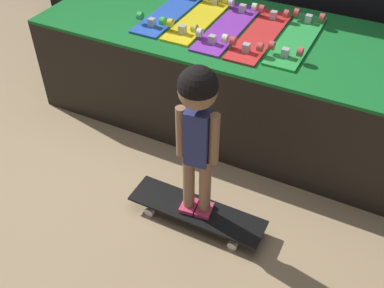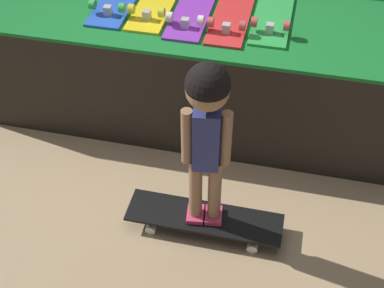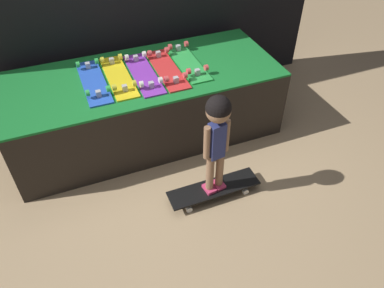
{
  "view_description": "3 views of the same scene",
  "coord_description": "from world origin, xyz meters",
  "px_view_note": "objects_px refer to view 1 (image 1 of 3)",
  "views": [
    {
      "loc": [
        0.97,
        -1.81,
        1.98
      ],
      "look_at": [
        0.12,
        -0.11,
        0.32
      ],
      "focal_mm": 42.0,
      "sensor_mm": 36.0,
      "label": 1
    },
    {
      "loc": [
        0.57,
        -1.98,
        2.16
      ],
      "look_at": [
        0.16,
        -0.15,
        0.37
      ],
      "focal_mm": 50.0,
      "sensor_mm": 36.0,
      "label": 2
    },
    {
      "loc": [
        -0.67,
        -2.19,
        2.41
      ],
      "look_at": [
        0.18,
        -0.07,
        0.37
      ],
      "focal_mm": 35.0,
      "sensor_mm": 36.0,
      "label": 3
    }
  ],
  "objects_px": {
    "skateboard_red_on_rack": "(260,34)",
    "child": "(198,119)",
    "skateboard_blue_on_rack": "(170,11)",
    "skateboard_green_on_rack": "(297,38)",
    "skateboard_on_floor": "(197,211)",
    "skateboard_purple_on_rack": "(228,26)",
    "skateboard_yellow_on_rack": "(200,17)"
  },
  "relations": [
    {
      "from": "skateboard_red_on_rack",
      "to": "child",
      "type": "bearing_deg",
      "value": -87.18
    },
    {
      "from": "skateboard_blue_on_rack",
      "to": "child",
      "type": "xyz_separation_m",
      "value": [
        0.7,
        -1.01,
        0.03
      ]
    },
    {
      "from": "skateboard_red_on_rack",
      "to": "skateboard_green_on_rack",
      "type": "relative_size",
      "value": 1.0
    },
    {
      "from": "child",
      "to": "skateboard_on_floor",
      "type": "bearing_deg",
      "value": -7.44
    },
    {
      "from": "skateboard_blue_on_rack",
      "to": "skateboard_green_on_rack",
      "type": "bearing_deg",
      "value": 0.76
    },
    {
      "from": "skateboard_purple_on_rack",
      "to": "skateboard_green_on_rack",
      "type": "distance_m",
      "value": 0.44
    },
    {
      "from": "skateboard_red_on_rack",
      "to": "skateboard_on_floor",
      "type": "height_order",
      "value": "skateboard_red_on_rack"
    },
    {
      "from": "skateboard_blue_on_rack",
      "to": "child",
      "type": "relative_size",
      "value": 0.81
    },
    {
      "from": "skateboard_blue_on_rack",
      "to": "skateboard_red_on_rack",
      "type": "relative_size",
      "value": 1.0
    },
    {
      "from": "skateboard_purple_on_rack",
      "to": "skateboard_green_on_rack",
      "type": "relative_size",
      "value": 1.0
    },
    {
      "from": "skateboard_blue_on_rack",
      "to": "skateboard_yellow_on_rack",
      "type": "distance_m",
      "value": 0.22
    },
    {
      "from": "skateboard_blue_on_rack",
      "to": "skateboard_red_on_rack",
      "type": "height_order",
      "value": "same"
    },
    {
      "from": "skateboard_red_on_rack",
      "to": "skateboard_green_on_rack",
      "type": "xyz_separation_m",
      "value": [
        0.22,
        0.05,
        0.0
      ]
    },
    {
      "from": "skateboard_green_on_rack",
      "to": "skateboard_on_floor",
      "type": "distance_m",
      "value": 1.2
    },
    {
      "from": "skateboard_blue_on_rack",
      "to": "skateboard_green_on_rack",
      "type": "height_order",
      "value": "same"
    },
    {
      "from": "skateboard_red_on_rack",
      "to": "skateboard_on_floor",
      "type": "distance_m",
      "value": 1.15
    },
    {
      "from": "child",
      "to": "skateboard_purple_on_rack",
      "type": "bearing_deg",
      "value": 97.74
    },
    {
      "from": "skateboard_blue_on_rack",
      "to": "skateboard_on_floor",
      "type": "height_order",
      "value": "skateboard_blue_on_rack"
    },
    {
      "from": "skateboard_yellow_on_rack",
      "to": "skateboard_red_on_rack",
      "type": "xyz_separation_m",
      "value": [
        0.43,
        -0.04,
        0.0
      ]
    },
    {
      "from": "skateboard_yellow_on_rack",
      "to": "skateboard_red_on_rack",
      "type": "relative_size",
      "value": 1.0
    },
    {
      "from": "skateboard_yellow_on_rack",
      "to": "child",
      "type": "distance_m",
      "value": 1.12
    },
    {
      "from": "skateboard_red_on_rack",
      "to": "skateboard_yellow_on_rack",
      "type": "bearing_deg",
      "value": 175.04
    },
    {
      "from": "skateboard_purple_on_rack",
      "to": "skateboard_on_floor",
      "type": "xyz_separation_m",
      "value": [
        0.26,
        -0.97,
        -0.61
      ]
    },
    {
      "from": "skateboard_blue_on_rack",
      "to": "skateboard_on_floor",
      "type": "relative_size",
      "value": 0.95
    },
    {
      "from": "child",
      "to": "skateboard_yellow_on_rack",
      "type": "bearing_deg",
      "value": 108.07
    },
    {
      "from": "skateboard_blue_on_rack",
      "to": "skateboard_green_on_rack",
      "type": "xyz_separation_m",
      "value": [
        0.87,
        0.01,
        0.0
      ]
    },
    {
      "from": "skateboard_green_on_rack",
      "to": "child",
      "type": "bearing_deg",
      "value": -99.41
    },
    {
      "from": "skateboard_yellow_on_rack",
      "to": "skateboard_purple_on_rack",
      "type": "height_order",
      "value": "same"
    },
    {
      "from": "skateboard_blue_on_rack",
      "to": "skateboard_purple_on_rack",
      "type": "height_order",
      "value": "same"
    },
    {
      "from": "skateboard_green_on_rack",
      "to": "child",
      "type": "relative_size",
      "value": 0.81
    },
    {
      "from": "skateboard_blue_on_rack",
      "to": "child",
      "type": "bearing_deg",
      "value": -55.3
    },
    {
      "from": "skateboard_blue_on_rack",
      "to": "skateboard_yellow_on_rack",
      "type": "xyz_separation_m",
      "value": [
        0.22,
        0.0,
        0.0
      ]
    }
  ]
}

